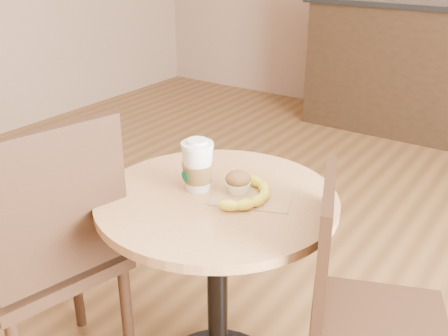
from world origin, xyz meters
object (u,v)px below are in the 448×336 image
object	(u,v)px
chair_left	(49,254)
banana	(251,195)
cafe_table	(217,248)
muffin	(238,182)
chair_right	(358,312)
coffee_cup	(198,167)

from	to	relation	value
chair_left	banana	bearing A→B (deg)	138.11
cafe_table	muffin	xyz separation A→B (m)	(0.05, 0.05, 0.23)
chair_right	banana	xyz separation A→B (m)	(-0.37, -0.00, 0.28)
chair_left	coffee_cup	distance (m)	0.55
chair_right	muffin	world-z (taller)	chair_right
chair_right	coffee_cup	size ratio (longest dim) A/B	5.29
coffee_cup	banana	distance (m)	0.19
banana	chair_right	bearing A→B (deg)	0.11
chair_left	muffin	size ratio (longest dim) A/B	12.54
chair_left	chair_right	size ratio (longest dim) A/B	1.14
cafe_table	coffee_cup	bearing A→B (deg)	177.14
cafe_table	banana	size ratio (longest dim) A/B	3.08
chair_right	muffin	size ratio (longest dim) A/B	11.03
chair_right	cafe_table	bearing A→B (deg)	72.10
cafe_table	chair_right	distance (m)	0.48
coffee_cup	muffin	bearing A→B (deg)	36.50
banana	cafe_table	bearing A→B (deg)	-165.28
chair_left	muffin	distance (m)	0.65
muffin	cafe_table	bearing A→B (deg)	-132.23
cafe_table	chair_left	bearing A→B (deg)	-140.97
chair_right	muffin	xyz separation A→B (m)	(-0.43, 0.02, 0.29)
chair_right	coffee_cup	world-z (taller)	coffee_cup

